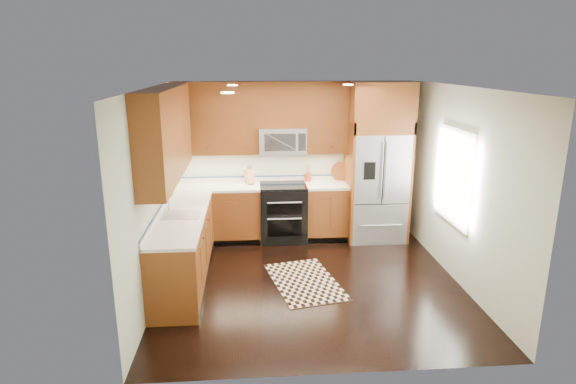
{
  "coord_description": "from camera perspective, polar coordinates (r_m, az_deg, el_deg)",
  "views": [
    {
      "loc": [
        -0.78,
        -5.95,
        2.91
      ],
      "look_at": [
        -0.25,
        0.6,
        1.12
      ],
      "focal_mm": 30.0,
      "sensor_mm": 36.0,
      "label": 1
    }
  ],
  "objects": [
    {
      "name": "wall_left",
      "position": [
        6.29,
        -15.62,
        -0.15
      ],
      "size": [
        0.02,
        4.0,
        2.6
      ],
      "primitive_type": "cube",
      "color": "beige",
      "rests_on": "ground"
    },
    {
      "name": "sink_faucet",
      "position": [
        6.54,
        -12.79,
        -2.17
      ],
      "size": [
        0.54,
        0.44,
        0.37
      ],
      "color": "#B2B2B7",
      "rests_on": "countertop"
    },
    {
      "name": "refrigerator",
      "position": [
        8.02,
        10.55,
        3.47
      ],
      "size": [
        0.98,
        0.75,
        2.6
      ],
      "color": "#B2B2B7",
      "rests_on": "ground"
    },
    {
      "name": "knife_block",
      "position": [
        7.99,
        -4.59,
        1.87
      ],
      "size": [
        0.16,
        0.18,
        0.3
      ],
      "color": "tan",
      "rests_on": "countertop"
    },
    {
      "name": "countertop",
      "position": [
        7.25,
        -6.86,
        -0.77
      ],
      "size": [
        2.86,
        3.01,
        0.04
      ],
      "color": "white",
      "rests_on": "base_cabinets"
    },
    {
      "name": "upper_cabinets",
      "position": [
        7.1,
        -7.62,
        7.98
      ],
      "size": [
        2.85,
        3.0,
        1.15
      ],
      "color": "brown",
      "rests_on": "ground"
    },
    {
      "name": "rug",
      "position": [
        6.67,
        1.99,
        -10.54
      ],
      "size": [
        1.08,
        1.5,
        0.01
      ],
      "primitive_type": "cube",
      "rotation": [
        0.0,
        0.0,
        0.21
      ],
      "color": "black",
      "rests_on": "ground"
    },
    {
      "name": "microwave",
      "position": [
        7.87,
        -0.67,
        6.13
      ],
      "size": [
        0.76,
        0.4,
        0.42
      ],
      "color": "#B2B2B7",
      "rests_on": "ground"
    },
    {
      "name": "range",
      "position": [
        8.02,
        -0.58,
        -2.44
      ],
      "size": [
        0.76,
        0.67,
        0.95
      ],
      "color": "black",
      "rests_on": "ground"
    },
    {
      "name": "wall_right",
      "position": [
        6.76,
        19.83,
        0.57
      ],
      "size": [
        0.02,
        4.0,
        2.6
      ],
      "primitive_type": "cube",
      "color": "beige",
      "rests_on": "ground"
    },
    {
      "name": "ground",
      "position": [
        6.67,
        2.63,
        -10.61
      ],
      "size": [
        4.0,
        4.0,
        0.0
      ],
      "primitive_type": "plane",
      "color": "black",
      "rests_on": "ground"
    },
    {
      "name": "cutting_board",
      "position": [
        8.27,
        6.21,
        1.49
      ],
      "size": [
        0.39,
        0.39,
        0.02
      ],
      "primitive_type": "cylinder",
      "rotation": [
        0.0,
        0.0,
        -0.27
      ],
      "color": "brown",
      "rests_on": "countertop"
    },
    {
      "name": "base_cabinets",
      "position": [
        7.29,
        -7.89,
        -4.59
      ],
      "size": [
        2.85,
        3.0,
        0.9
      ],
      "color": "brown",
      "rests_on": "ground"
    },
    {
      "name": "wall_back",
      "position": [
        8.15,
        1.0,
        3.88
      ],
      "size": [
        4.0,
        0.02,
        2.6
      ],
      "primitive_type": "cube",
      "color": "beige",
      "rests_on": "ground"
    },
    {
      "name": "window",
      "position": [
        6.91,
        19.07,
        1.79
      ],
      "size": [
        0.04,
        1.1,
        1.3
      ],
      "color": "white",
      "rests_on": "ground"
    },
    {
      "name": "utensil_crock",
      "position": [
        8.14,
        2.38,
        1.99
      ],
      "size": [
        0.11,
        0.11,
        0.29
      ],
      "color": "#AE3315",
      "rests_on": "countertop"
    }
  ]
}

